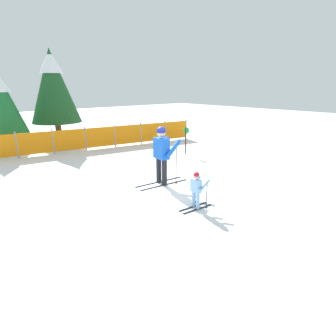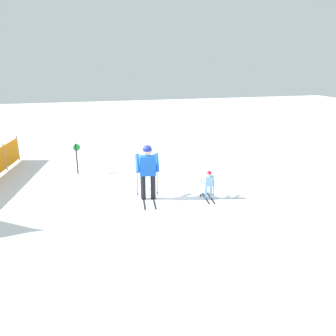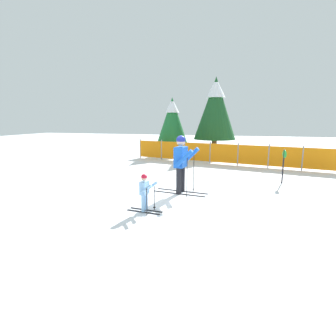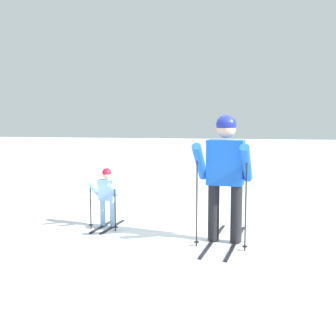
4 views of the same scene
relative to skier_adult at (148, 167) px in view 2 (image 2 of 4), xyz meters
name	(u,v)px [view 2 (image 2 of 4)]	position (x,y,z in m)	size (l,w,h in m)	color
ground_plane	(155,201)	(-0.29, -0.16, -1.08)	(60.00, 60.00, 0.00)	white
skier_adult	(148,167)	(0.00, 0.00, 0.00)	(1.75, 0.82, 1.82)	black
skier_child	(209,183)	(-0.50, -1.91, -0.53)	(0.93, 0.49, 0.97)	black
trail_marker	(77,155)	(3.26, 2.22, -0.31)	(0.10, 0.27, 1.24)	black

